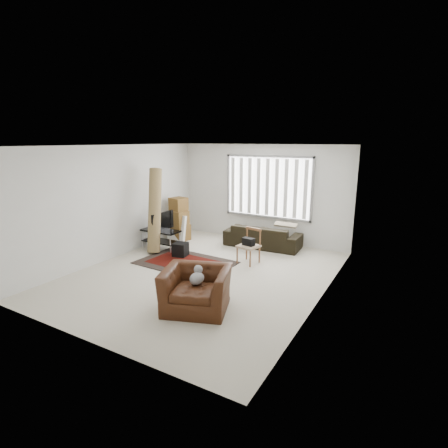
% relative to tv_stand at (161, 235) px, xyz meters
% --- Properties ---
extents(room, '(6.00, 6.02, 2.71)m').
position_rel_tv_stand_xyz_m(room, '(1.98, -0.44, 1.39)').
color(room, beige).
rests_on(room, ground).
extents(persian_rug, '(2.22, 1.54, 0.02)m').
position_rel_tv_stand_xyz_m(persian_rug, '(1.21, -0.59, -0.36)').
color(persian_rug, black).
rests_on(persian_rug, ground).
extents(tv_stand, '(1.03, 0.46, 0.52)m').
position_rel_tv_stand_xyz_m(tv_stand, '(0.00, 0.00, 0.00)').
color(tv_stand, black).
rests_on(tv_stand, ground).
extents(tv, '(0.11, 0.83, 0.48)m').
position_rel_tv_stand_xyz_m(tv, '(0.00, -0.00, 0.38)').
color(tv, black).
rests_on(tv, tv_stand).
extents(subwoofer, '(0.38, 0.38, 0.33)m').
position_rel_tv_stand_xyz_m(subwoofer, '(0.82, -0.25, -0.19)').
color(subwoofer, black).
rests_on(subwoofer, persian_rug).
extents(moving_boxes, '(0.58, 0.54, 1.22)m').
position_rel_tv_stand_xyz_m(moving_boxes, '(-0.09, 0.92, 0.20)').
color(moving_boxes, brown).
rests_on(moving_boxes, ground).
extents(white_flatpack, '(0.60, 0.25, 0.76)m').
position_rel_tv_stand_xyz_m(white_flatpack, '(-0.07, 0.77, 0.01)').
color(white_flatpack, silver).
rests_on(white_flatpack, ground).
extents(rolled_rug, '(0.62, 0.87, 2.14)m').
position_rel_tv_stand_xyz_m(rolled_rug, '(-0.00, -0.19, 0.70)').
color(rolled_rug, olive).
rests_on(rolled_rug, ground).
extents(sofa, '(2.06, 0.98, 0.78)m').
position_rel_tv_stand_xyz_m(sofa, '(2.26, 1.50, 0.02)').
color(sofa, black).
rests_on(sofa, ground).
extents(side_chair, '(0.51, 0.51, 0.82)m').
position_rel_tv_stand_xyz_m(side_chair, '(2.49, 0.16, 0.08)').
color(side_chair, '#977E63').
rests_on(side_chair, ground).
extents(armchair, '(1.36, 1.28, 0.82)m').
position_rel_tv_stand_xyz_m(armchair, '(2.72, -2.34, 0.04)').
color(armchair, '#3E1D0C').
rests_on(armchair, ground).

